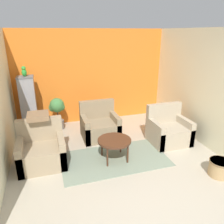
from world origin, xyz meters
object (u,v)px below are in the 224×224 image
Objects in this scene: armchair_left at (42,151)px; birdcage at (29,107)px; potted_plant at (57,110)px; coffee_table at (114,142)px; parrot at (24,72)px; armchair_right at (168,131)px; armchair_middle at (100,126)px; wicker_basket at (220,168)px.

birdcage is at bearing 98.78° from armchair_left.
potted_plant is at bearing 1.62° from birdcage.
armchair_left is 0.60× the size of birdcage.
armchair_left is 1.70m from birdcage.
armchair_left is (-1.41, 0.26, -0.12)m from coffee_table.
coffee_table is 2.78m from parrot.
coffee_table is 1.50m from armchair_right.
parrot reaches higher than armchair_middle.
coffee_table is 2.00m from wicker_basket.
armchair_right is at bearing 13.64° from coffee_table.
coffee_table is 0.77× the size of armchair_middle.
coffee_table is at bearing -88.62° from armchair_middle.
coffee_table is 1.10m from armchair_middle.
birdcage is 0.70m from potted_plant.
potted_plant is (-0.97, 1.91, 0.13)m from coffee_table.
armchair_middle is 2.22× the size of wicker_basket.
coffee_table is 0.77× the size of armchair_right.
potted_plant is (0.43, 1.65, 0.25)m from armchair_left.
parrot is (-1.66, 1.89, 1.18)m from coffee_table.
wicker_basket is (3.32, -2.97, -0.53)m from birdcage.
parrot is at bearing 153.91° from armchair_middle.
armchair_middle is 1.86m from birdcage.
birdcage is (-1.66, 1.89, 0.28)m from coffee_table.
armchair_left is 1.00× the size of armchair_right.
coffee_table is at bearing -48.78° from parrot.
armchair_right is (2.86, 0.09, 0.00)m from armchair_left.
armchair_middle is at bearing 91.38° from coffee_table.
parrot is (-1.63, 0.80, 1.30)m from armchair_middle.
potted_plant is at bearing 75.24° from armchair_left.
birdcage is at bearing -90.00° from parrot.
wicker_basket is (1.66, -1.08, -0.25)m from coffee_table.
birdcage is at bearing 153.97° from armchair_middle.
parrot is 1.26m from potted_plant.
parrot reaches higher than armchair_left.
birdcage is 4.48m from wicker_basket.
birdcage is 0.90m from parrot.
armchair_right is at bearing -26.35° from parrot.
potted_plant is at bearing 139.20° from armchair_middle.
birdcage reaches higher than armchair_left.
birdcage reaches higher than potted_plant.
wicker_basket is (3.32, -2.97, -1.43)m from parrot.
armchair_left is 2.22× the size of wicker_basket.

